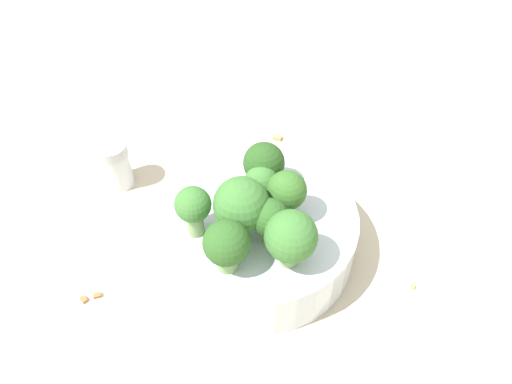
# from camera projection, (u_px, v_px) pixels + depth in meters

# --- Properties ---
(ground_plane) EXTENTS (3.00, 3.00, 0.00)m
(ground_plane) POSITION_uv_depth(u_px,v_px,m) (256.00, 249.00, 0.51)
(ground_plane) COLOR beige
(bowl) EXTENTS (0.20, 0.20, 0.05)m
(bowl) POSITION_uv_depth(u_px,v_px,m) (256.00, 233.00, 0.49)
(bowl) COLOR silver
(bowl) RESTS_ON ground_plane
(broccoli_floret_0) EXTENTS (0.05, 0.05, 0.06)m
(broccoli_floret_0) POSITION_uv_depth(u_px,v_px,m) (291.00, 237.00, 0.41)
(broccoli_floret_0) COLOR #7A9E5B
(broccoli_floret_0) RESTS_ON bowl
(broccoli_floret_1) EXTENTS (0.03, 0.03, 0.04)m
(broccoli_floret_1) POSITION_uv_depth(u_px,v_px,m) (262.00, 183.00, 0.47)
(broccoli_floret_1) COLOR #84AD66
(broccoli_floret_1) RESTS_ON bowl
(broccoli_floret_2) EXTENTS (0.04, 0.04, 0.05)m
(broccoli_floret_2) POSITION_uv_depth(u_px,v_px,m) (287.00, 192.00, 0.45)
(broccoli_floret_2) COLOR #7A9E5B
(broccoli_floret_2) RESTS_ON bowl
(broccoli_floret_3) EXTENTS (0.04, 0.04, 0.05)m
(broccoli_floret_3) POSITION_uv_depth(u_px,v_px,m) (264.00, 164.00, 0.48)
(broccoli_floret_3) COLOR #7A9E5B
(broccoli_floret_3) RESTS_ON bowl
(broccoli_floret_4) EXTENTS (0.05, 0.05, 0.06)m
(broccoli_floret_4) POSITION_uv_depth(u_px,v_px,m) (241.00, 205.00, 0.43)
(broccoli_floret_4) COLOR #84AD66
(broccoli_floret_4) RESTS_ON bowl
(broccoli_floret_5) EXTENTS (0.04, 0.04, 0.05)m
(broccoli_floret_5) POSITION_uv_depth(u_px,v_px,m) (227.00, 245.00, 0.41)
(broccoli_floret_5) COLOR #7A9E5B
(broccoli_floret_5) RESTS_ON bowl
(broccoli_floret_6) EXTENTS (0.03, 0.03, 0.05)m
(broccoli_floret_6) POSITION_uv_depth(u_px,v_px,m) (267.00, 219.00, 0.43)
(broccoli_floret_6) COLOR #7A9E5B
(broccoli_floret_6) RESTS_ON bowl
(broccoli_floret_7) EXTENTS (0.03, 0.03, 0.05)m
(broccoli_floret_7) POSITION_uv_depth(u_px,v_px,m) (193.00, 207.00, 0.44)
(broccoli_floret_7) COLOR #7A9E5B
(broccoli_floret_7) RESTS_ON bowl
(pepper_shaker) EXTENTS (0.04, 0.04, 0.06)m
(pepper_shaker) POSITION_uv_depth(u_px,v_px,m) (115.00, 164.00, 0.56)
(pepper_shaker) COLOR silver
(pepper_shaker) RESTS_ON ground_plane
(almond_crumb_0) EXTENTS (0.01, 0.01, 0.01)m
(almond_crumb_0) POSITION_uv_depth(u_px,v_px,m) (84.00, 301.00, 0.47)
(almond_crumb_0) COLOR olive
(almond_crumb_0) RESTS_ON ground_plane
(almond_crumb_1) EXTENTS (0.01, 0.01, 0.01)m
(almond_crumb_1) POSITION_uv_depth(u_px,v_px,m) (278.00, 136.00, 0.63)
(almond_crumb_1) COLOR tan
(almond_crumb_1) RESTS_ON ground_plane
(almond_crumb_2) EXTENTS (0.01, 0.01, 0.01)m
(almond_crumb_2) POSITION_uv_depth(u_px,v_px,m) (414.00, 286.00, 0.48)
(almond_crumb_2) COLOR tan
(almond_crumb_2) RESTS_ON ground_plane
(almond_crumb_4) EXTENTS (0.01, 0.01, 0.01)m
(almond_crumb_4) POSITION_uv_depth(u_px,v_px,m) (96.00, 291.00, 0.47)
(almond_crumb_4) COLOR olive
(almond_crumb_4) RESTS_ON ground_plane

